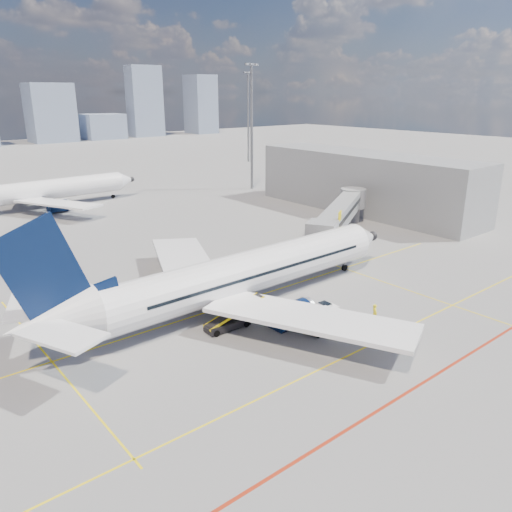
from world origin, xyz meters
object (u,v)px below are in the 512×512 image
(second_aircraft, at_px, (38,191))
(cargo_dolly, at_px, (321,321))
(ramp_worker, at_px, (375,314))
(belt_loader, at_px, (229,322))
(main_aircraft, at_px, (236,276))
(baggage_tug, at_px, (327,310))

(second_aircraft, bearing_deg, cargo_dolly, -88.79)
(ramp_worker, bearing_deg, belt_loader, 80.69)
(main_aircraft, bearing_deg, belt_loader, -137.12)
(cargo_dolly, bearing_deg, second_aircraft, 84.66)
(baggage_tug, bearing_deg, belt_loader, 159.87)
(cargo_dolly, bearing_deg, baggage_tug, 25.39)
(baggage_tug, height_order, cargo_dolly, cargo_dolly)
(cargo_dolly, xyz_separation_m, belt_loader, (-5.93, 5.53, -0.35))
(second_aircraft, height_order, ramp_worker, second_aircraft)
(main_aircraft, bearing_deg, baggage_tug, -54.38)
(belt_loader, xyz_separation_m, ramp_worker, (10.65, -7.61, 0.34))
(baggage_tug, height_order, belt_loader, belt_loader)
(main_aircraft, relative_size, second_aircraft, 1.15)
(main_aircraft, distance_m, belt_loader, 5.30)
(belt_loader, relative_size, ramp_worker, 3.08)
(second_aircraft, bearing_deg, main_aircraft, -90.92)
(second_aircraft, distance_m, ramp_worker, 67.84)
(second_aircraft, xyz_separation_m, ramp_worker, (8.43, -67.27, -2.26))
(second_aircraft, height_order, belt_loader, second_aircraft)
(baggage_tug, height_order, ramp_worker, ramp_worker)
(main_aircraft, xyz_separation_m, cargo_dolly, (2.60, -8.74, -2.25))
(baggage_tug, relative_size, cargo_dolly, 0.62)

